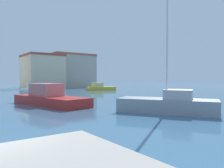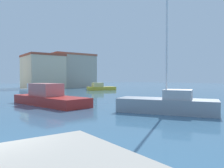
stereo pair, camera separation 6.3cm
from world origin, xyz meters
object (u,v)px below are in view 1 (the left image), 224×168
Objects in this scene: motorboat_white_outer_mooring at (37,89)px; motorboat_red_distant_east at (49,98)px; sailboat_grey_distant_north at (168,104)px; motorboat_yellow_inner_mooring at (100,87)px.

motorboat_red_distant_east is (-4.73, -18.39, 0.15)m from motorboat_white_outer_mooring.
motorboat_white_outer_mooring is 0.72× the size of motorboat_red_distant_east.
sailboat_grey_distant_north is 27.54m from motorboat_white_outer_mooring.
sailboat_grey_distant_north is at bearing -114.13° from motorboat_yellow_inner_mooring.
motorboat_white_outer_mooring is (-0.12, 27.54, -0.11)m from sailboat_grey_distant_north.
motorboat_yellow_inner_mooring is at bearing -5.38° from motorboat_white_outer_mooring.
motorboat_yellow_inner_mooring is 24.00m from motorboat_red_distant_east.
motorboat_red_distant_east is at bearing 117.90° from sailboat_grey_distant_north.
sailboat_grey_distant_north is 1.31× the size of motorboat_white_outer_mooring.
sailboat_grey_distant_north is at bearing -89.76° from motorboat_white_outer_mooring.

